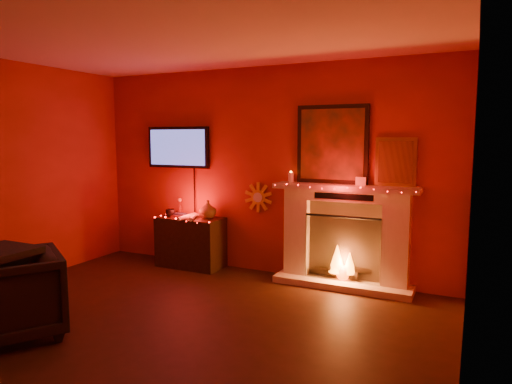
% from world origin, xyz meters
% --- Properties ---
extents(room, '(5.00, 5.00, 5.00)m').
position_xyz_m(room, '(0.00, 0.00, 1.35)').
color(room, black).
rests_on(room, ground).
extents(floor, '(5.00, 5.00, 0.00)m').
position_xyz_m(floor, '(0.00, 0.00, 0.00)').
color(floor, black).
rests_on(floor, ground).
extents(fireplace, '(1.72, 0.40, 2.18)m').
position_xyz_m(fireplace, '(1.14, 2.39, 0.72)').
color(fireplace, beige).
rests_on(fireplace, floor).
extents(tv, '(1.00, 0.07, 1.24)m').
position_xyz_m(tv, '(-1.30, 2.45, 1.65)').
color(tv, black).
rests_on(tv, room).
extents(sunburst_clock, '(0.40, 0.03, 0.40)m').
position_xyz_m(sunburst_clock, '(-0.05, 2.48, 1.00)').
color(sunburst_clock, gold).
rests_on(sunburst_clock, room).
extents(console_table, '(0.91, 0.53, 0.94)m').
position_xyz_m(console_table, '(-0.98, 2.26, 0.38)').
color(console_table, black).
rests_on(console_table, floor).
extents(armchair, '(1.15, 1.16, 0.77)m').
position_xyz_m(armchair, '(-1.15, -0.36, 0.39)').
color(armchair, black).
rests_on(armchair, floor).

